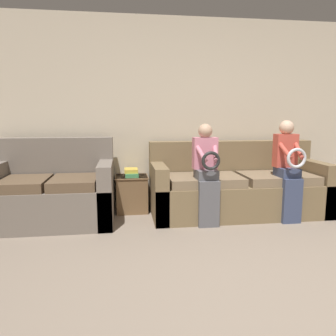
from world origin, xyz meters
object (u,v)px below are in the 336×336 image
(couch_side, at_px, (53,193))
(book_stack, at_px, (131,173))
(couch_main, at_px, (237,188))
(side_shelf, at_px, (132,193))
(child_right_seated, at_px, (288,165))
(child_left_seated, at_px, (207,170))

(couch_side, distance_m, book_stack, 1.00)
(couch_main, relative_size, side_shelf, 4.64)
(side_shelf, bearing_deg, child_right_seated, -18.33)
(child_right_seated, bearing_deg, book_stack, 161.90)
(couch_main, distance_m, book_stack, 1.39)
(child_left_seated, xyz_separation_m, side_shelf, (-0.85, 0.61, -0.40))
(child_right_seated, xyz_separation_m, side_shelf, (-1.85, 0.61, -0.42))
(child_right_seated, distance_m, book_stack, 1.95)
(side_shelf, bearing_deg, couch_side, -161.69)
(side_shelf, bearing_deg, child_left_seated, -35.97)
(couch_side, height_order, book_stack, couch_side)
(couch_main, bearing_deg, child_left_seated, -144.51)
(side_shelf, height_order, book_stack, book_stack)
(child_left_seated, distance_m, side_shelf, 1.12)
(couch_side, bearing_deg, book_stack, 17.94)
(child_left_seated, relative_size, child_right_seated, 0.97)
(couch_side, distance_m, child_right_seated, 2.82)
(couch_main, xyz_separation_m, book_stack, (-1.35, 0.25, 0.20))
(child_left_seated, relative_size, side_shelf, 2.44)
(couch_side, xyz_separation_m, child_right_seated, (2.79, -0.30, 0.32))
(child_left_seated, bearing_deg, couch_main, 35.49)
(child_left_seated, xyz_separation_m, book_stack, (-0.85, 0.61, -0.12))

